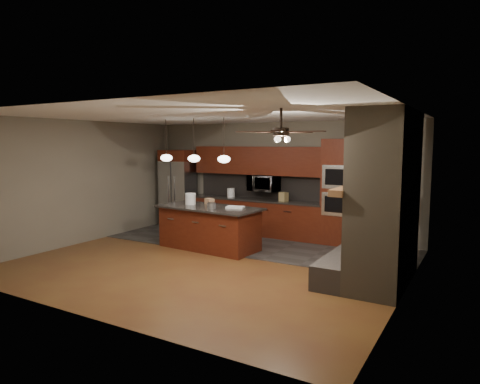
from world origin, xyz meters
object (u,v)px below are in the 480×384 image
Objects in this scene: counter_bucket at (231,193)px; paint_tray at (235,207)px; paint_can at (212,206)px; cardboard_box at (210,201)px; kitchen_island at (209,227)px; white_bucket at (191,199)px; oven_tower at (341,192)px; counter_box at (284,197)px; microwave at (264,183)px; refrigerator at (179,188)px.

paint_tray is at bearing -56.21° from counter_bucket.
paint_can is 0.90× the size of cardboard_box.
white_bucket is (-0.56, 0.08, 0.58)m from kitchen_island.
oven_tower is 11.17× the size of counter_box.
white_bucket is at bearing -90.44° from counter_bucket.
counter_box is at bearing 68.60° from paint_can.
counter_bucket is at bearing 108.84° from paint_tray.
counter_box is (0.77, 1.95, 0.03)m from paint_can.
white_bucket reaches higher than cardboard_box.
microwave is 3.97× the size of paint_can.
refrigerator is 1.62m from counter_bucket.
counter_bucket is at bearing 130.39° from cardboard_box.
cardboard_box is at bearing 128.02° from paint_can.
white_bucket is 1.15m from paint_tray.
kitchen_island is 0.77m from paint_tray.
oven_tower is 2.96m from cardboard_box.
oven_tower is 1.40m from counter_box.
oven_tower reaches higher than paint_can.
white_bucket is 1.11× the size of counter_bucket.
refrigerator is 2.83m from kitchen_island.
microwave is 0.66m from counter_box.
refrigerator reaches higher than cardboard_box.
counter_box is (1.16, 1.45, 0.02)m from cardboard_box.
counter_bucket is at bearing 2.88° from refrigerator.
kitchen_island is at bearing -73.27° from counter_bucket.
counter_bucket is 1.51m from counter_box.
refrigerator is 9.33× the size of counter_bucket.
microwave is 0.35× the size of refrigerator.
oven_tower is 12.90× the size of paint_can.
microwave is 2.07m from kitchen_island.
counter_bucket is at bearing 111.11° from kitchen_island.
paint_tray is at bearing 13.44° from cardboard_box.
microwave is 1.79m from paint_tray.
counter_bucket is (-2.90, 0.01, -0.18)m from oven_tower.
microwave reaches higher than white_bucket.
oven_tower is at bearing 41.82° from kitchen_island.
paint_can reaches higher than paint_tray.
cardboard_box is (-2.55, -1.49, -0.21)m from oven_tower.
white_bucket is at bearing -119.87° from cardboard_box.
white_bucket is 0.81m from paint_can.
refrigerator is 3.19m from paint_tray.
counter_bucket is at bearing -176.90° from microwave.
microwave is at bearing 82.88° from kitchen_island.
white_bucket is 1.73m from counter_bucket.
microwave is 1.68m from cardboard_box.
white_bucket is at bearing -117.79° from microwave.
paint_can is 0.50m from paint_tray.
microwave reaches higher than kitchen_island.
microwave is 2.02m from white_bucket.
cardboard_box is 1.86m from counter_box.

